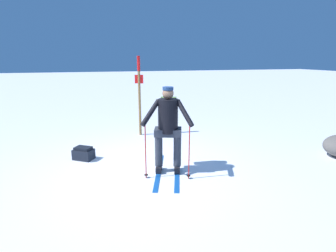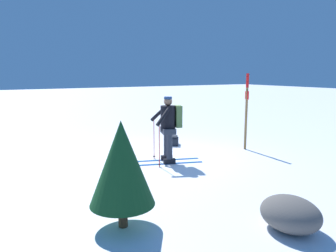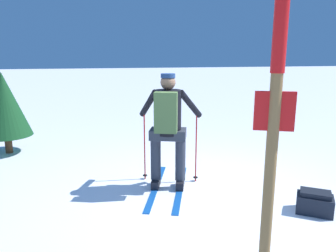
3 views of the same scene
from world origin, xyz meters
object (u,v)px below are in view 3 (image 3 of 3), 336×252
Objects in this scene: trail_marker at (271,158)px; pine_tree at (4,104)px; skier at (168,124)px; dropped_backpack at (315,203)px.

trail_marker is 1.40× the size of pine_tree.
skier is at bearing -41.15° from pine_tree.
skier reaches higher than pine_tree.
pine_tree is at bearing 138.85° from skier.
pine_tree is (-2.77, 2.42, 0.00)m from skier.
dropped_backpack is 2.53m from trail_marker.
pine_tree is at bearing 118.98° from trail_marker.
trail_marker is at bearing -135.07° from dropped_backpack.
skier is 2.74m from trail_marker.
trail_marker is (-1.57, -1.57, 1.21)m from dropped_backpack.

